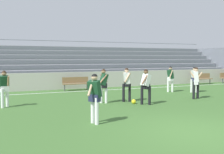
% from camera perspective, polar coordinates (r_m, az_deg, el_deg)
% --- Properties ---
extents(ground_plane, '(160.00, 160.00, 0.00)m').
position_cam_1_polar(ground_plane, '(8.26, 17.82, -11.41)').
color(ground_plane, '#3D662D').
extents(field_line_sideline, '(44.00, 0.12, 0.01)m').
position_cam_1_polar(field_line_sideline, '(17.41, -4.99, -3.03)').
color(field_line_sideline, white).
rests_on(field_line_sideline, ground).
extents(sideline_wall, '(48.00, 0.16, 1.19)m').
position_cam_1_polar(sideline_wall, '(18.80, -6.39, -0.69)').
color(sideline_wall, '#BCB7AD').
rests_on(sideline_wall, ground).
extents(bleacher_stand, '(26.16, 5.65, 3.83)m').
position_cam_1_polar(bleacher_stand, '(23.06, -2.68, 3.00)').
color(bleacher_stand, '#B2B2B7').
rests_on(bleacher_stand, ground).
extents(bench_far_right, '(1.80, 0.40, 0.90)m').
position_cam_1_polar(bench_far_right, '(22.97, 19.22, -0.14)').
color(bench_far_right, olive).
rests_on(bench_far_right, ground).
extents(bench_centre_sideline, '(1.80, 0.40, 0.90)m').
position_cam_1_polar(bench_centre_sideline, '(17.73, -7.98, -1.16)').
color(bench_centre_sideline, olive).
rests_on(bench_centre_sideline, ground).
extents(player_white_wide_left, '(0.67, 0.46, 1.67)m').
position_cam_1_polar(player_white_wide_left, '(12.23, 7.45, -1.45)').
color(player_white_wide_left, black).
rests_on(player_white_wide_left, ground).
extents(player_white_dropping_back, '(0.43, 0.55, 1.70)m').
position_cam_1_polar(player_white_dropping_back, '(12.96, 3.24, -1.03)').
color(player_white_dropping_back, black).
rests_on(player_white_dropping_back, ground).
extents(player_dark_deep_cover, '(0.57, 0.45, 1.67)m').
position_cam_1_polar(player_dark_deep_cover, '(12.55, -1.86, -1.28)').
color(player_dark_deep_cover, white).
rests_on(player_dark_deep_cover, ground).
extents(player_white_pressing_high, '(0.46, 0.68, 1.70)m').
position_cam_1_polar(player_white_pressing_high, '(14.57, 18.01, -0.64)').
color(player_white_pressing_high, black).
rests_on(player_white_pressing_high, ground).
extents(player_dark_overlapping, '(0.64, 0.52, 1.68)m').
position_cam_1_polar(player_dark_overlapping, '(8.62, -3.85, -3.77)').
color(player_dark_overlapping, white).
rests_on(player_dark_overlapping, ground).
extents(player_dark_trailing_run, '(0.42, 0.45, 1.66)m').
position_cam_1_polar(player_dark_trailing_run, '(17.06, 12.73, 0.04)').
color(player_dark_trailing_run, white).
rests_on(player_dark_trailing_run, ground).
extents(player_white_challenging, '(0.51, 0.54, 1.63)m').
position_cam_1_polar(player_white_challenging, '(17.23, 17.65, -0.08)').
color(player_white_challenging, white).
rests_on(player_white_challenging, ground).
extents(player_dark_on_ball, '(0.44, 0.56, 1.64)m').
position_cam_1_polar(player_dark_on_ball, '(12.41, -22.60, -1.78)').
color(player_dark_on_ball, white).
rests_on(player_dark_on_ball, ground).
extents(soccer_ball, '(0.22, 0.22, 0.22)m').
position_cam_1_polar(soccer_ball, '(12.49, 4.80, -5.41)').
color(soccer_ball, yellow).
rests_on(soccer_ball, ground).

